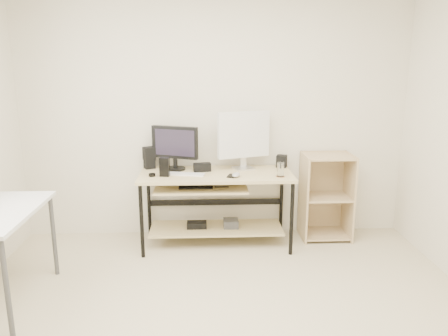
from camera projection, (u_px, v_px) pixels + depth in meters
room at (200, 148)px, 2.60m from camera, size 4.01×4.01×2.62m
desk at (214, 193)px, 4.36m from camera, size 1.50×0.65×0.75m
shelf_unit at (325, 195)px, 4.59m from camera, size 0.50×0.40×0.90m
black_monitor at (175, 145)px, 4.37m from camera, size 0.47×0.22×0.44m
white_imac at (244, 136)px, 4.38m from camera, size 0.54×0.23×0.59m
keyboard at (185, 174)px, 4.23m from camera, size 0.39×0.18×0.01m
mouse at (236, 175)px, 4.15m from camera, size 0.11×0.14×0.04m
center_speaker at (202, 167)px, 4.36m from camera, size 0.18×0.11×0.08m
speaker_left at (149, 157)px, 4.47m from camera, size 0.15×0.15×0.22m
speaker_right at (282, 161)px, 4.54m from camera, size 0.13×0.13×0.12m
audio_controller at (165, 167)px, 4.16m from camera, size 0.10×0.07×0.18m
volume_puck at (152, 175)px, 4.17m from camera, size 0.07×0.07×0.03m
smartphone at (232, 176)px, 4.18m from camera, size 0.10×0.14×0.01m
coaster at (280, 177)px, 4.16m from camera, size 0.11×0.11×0.01m
drinking_glass at (280, 169)px, 4.14m from camera, size 0.08×0.08×0.13m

